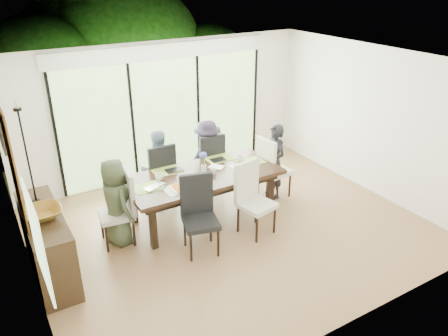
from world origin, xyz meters
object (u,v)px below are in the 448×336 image
table_top (202,176)px  cup_a (159,177)px  chair_far_left (158,173)px  person_far_left (158,168)px  vase (204,169)px  cup_c (240,159)px  chair_right_end (275,166)px  bowl (42,213)px  person_left_end (116,202)px  person_right_end (274,162)px  chair_near_right (257,200)px  chair_left_end (115,209)px  laptop (157,188)px  cup_b (213,171)px  chair_far_right (207,161)px  chair_near_left (201,217)px  person_far_right (208,156)px

table_top → cup_a: bearing=167.9°
chair_far_left → person_far_left: person_far_left is taller
vase → cup_c: 0.75m
table_top → chair_right_end: 1.51m
bowl → chair_far_left: bearing=29.8°
person_left_end → person_right_end: same height
chair_near_right → bowl: (-3.05, 0.52, 0.42)m
chair_left_end → person_right_end: 2.98m
laptop → cup_c: size_ratio=2.66×
cup_b → chair_right_end: bearing=4.2°
chair_far_right → chair_near_left: 2.02m
table_top → bowl: 2.58m
chair_near_left → cup_c: size_ratio=8.87×
laptop → cup_b: size_ratio=3.30×
chair_far_left → person_left_end: size_ratio=0.85×
person_left_end → vase: bearing=-97.9°
table_top → person_far_left: 0.95m
chair_left_end → chair_far_right: (2.05, 0.85, 0.00)m
vase → bowl: (-2.60, -0.40, 0.14)m
chair_right_end → cup_a: bearing=80.8°
table_top → cup_a: (-0.70, 0.15, 0.08)m
chair_right_end → person_far_left: 2.12m
chair_near_right → person_left_end: (-1.98, 0.87, 0.10)m
person_far_left → bowl: size_ratio=2.78×
chair_left_end → person_right_end: size_ratio=0.85×
chair_near_left → vase: bearing=72.8°
chair_near_right → person_far_right: (0.05, 1.70, 0.10)m
chair_far_right → vase: bearing=61.8°
chair_near_right → cup_b: chair_near_right is taller
table_top → person_far_left: bearing=118.5°
chair_far_right → person_far_right: person_far_right is taller
person_far_left → cup_b: bearing=119.3°
table_top → chair_right_end: bearing=0.0°
chair_right_end → chair_far_left: (-1.95, 0.85, 0.00)m
chair_near_left → person_right_end: 2.17m
chair_far_left → cup_b: (0.60, -0.95, 0.27)m
person_left_end → person_right_end: bearing=-99.8°
chair_near_left → chair_near_right: bearing=13.7°
chair_right_end → bowl: chair_right_end is taller
chair_near_left → cup_c: chair_near_left is taller
person_far_right → person_right_end: bearing=138.6°
person_far_right → chair_near_right: bearing=88.6°
person_far_left → cup_c: 1.46m
person_right_end → cup_a: (-2.18, 0.15, 0.17)m
vase → cup_c: (0.75, 0.05, -0.01)m
chair_right_end → person_right_end: person_right_end is taller
chair_right_end → cup_b: size_ratio=11.00×
chair_far_right → cup_b: chair_far_right is taller
chair_far_right → cup_a: chair_far_right is taller
chair_near_left → cup_b: size_ratio=11.00×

